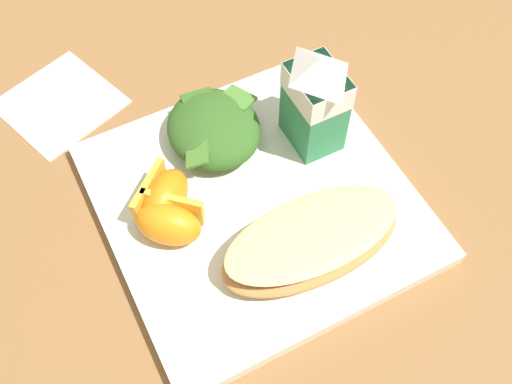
{
  "coord_description": "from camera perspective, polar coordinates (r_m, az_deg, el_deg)",
  "views": [
    {
      "loc": [
        0.27,
        -0.14,
        0.5
      ],
      "look_at": [
        0.0,
        0.0,
        0.03
      ],
      "focal_mm": 42.33,
      "sensor_mm": 36.0,
      "label": 1
    }
  ],
  "objects": [
    {
      "name": "white_plate",
      "position": [
        0.58,
        0.0,
        -0.95
      ],
      "size": [
        0.28,
        0.28,
        0.02
      ],
      "primitive_type": "cube",
      "color": "white",
      "rests_on": "ground"
    },
    {
      "name": "orange_wedge_middle",
      "position": [
        0.54,
        -8.34,
        -2.66
      ],
      "size": [
        0.07,
        0.07,
        0.04
      ],
      "color": "orange",
      "rests_on": "white_plate"
    },
    {
      "name": "milk_carton",
      "position": [
        0.57,
        5.66,
        8.85
      ],
      "size": [
        0.06,
        0.05,
        0.11
      ],
      "color": "#2D8451",
      "rests_on": "white_plate"
    },
    {
      "name": "cheesy_pizza_bread",
      "position": [
        0.53,
        5.26,
        -4.61
      ],
      "size": [
        0.08,
        0.17,
        0.04
      ],
      "color": "tan",
      "rests_on": "white_plate"
    },
    {
      "name": "paper_napkin",
      "position": [
        0.69,
        -18.04,
        8.02
      ],
      "size": [
        0.14,
        0.14,
        0.0
      ],
      "primitive_type": "cube",
      "rotation": [
        0.0,
        0.0,
        0.34
      ],
      "color": "white",
      "rests_on": "ground"
    },
    {
      "name": "green_salad_pile",
      "position": [
        0.59,
        -4.03,
        6.02
      ],
      "size": [
        0.1,
        0.1,
        0.04
      ],
      "color": "#336023",
      "rests_on": "white_plate"
    },
    {
      "name": "orange_wedge_front",
      "position": [
        0.55,
        -8.75,
        -0.46
      ],
      "size": [
        0.07,
        0.07,
        0.04
      ],
      "color": "orange",
      "rests_on": "white_plate"
    },
    {
      "name": "ground",
      "position": [
        0.58,
        0.0,
        -1.35
      ],
      "size": [
        3.0,
        3.0,
        0.0
      ],
      "primitive_type": "plane",
      "color": "olive"
    }
  ]
}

